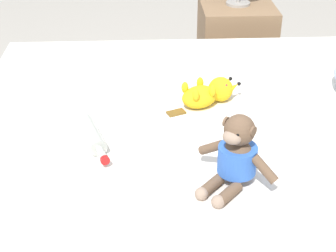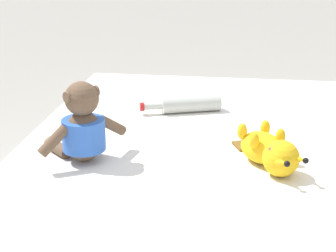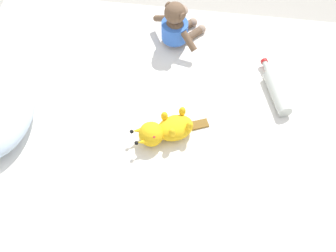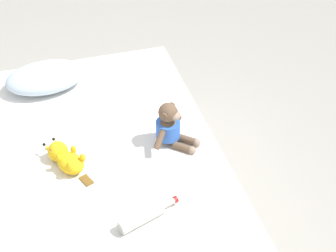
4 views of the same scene
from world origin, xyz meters
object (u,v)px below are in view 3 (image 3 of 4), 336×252
(plush_monkey, at_px, (177,27))
(glass_bottle, at_px, (276,91))
(bed, at_px, (168,160))
(plush_yellow_creature, at_px, (165,130))

(plush_monkey, distance_m, glass_bottle, 0.53)
(bed, height_order, glass_bottle, glass_bottle)
(plush_yellow_creature, distance_m, glass_bottle, 0.52)
(bed, distance_m, plush_monkey, 0.61)
(bed, height_order, plush_yellow_creature, plush_yellow_creature)
(plush_monkey, bearing_deg, glass_bottle, -119.08)
(plush_yellow_creature, xyz_separation_m, glass_bottle, (0.27, -0.44, -0.02))
(plush_monkey, xyz_separation_m, glass_bottle, (-0.26, -0.46, -0.07))
(bed, bearing_deg, plush_yellow_creature, 153.32)
(plush_monkey, height_order, plush_yellow_creature, plush_monkey)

